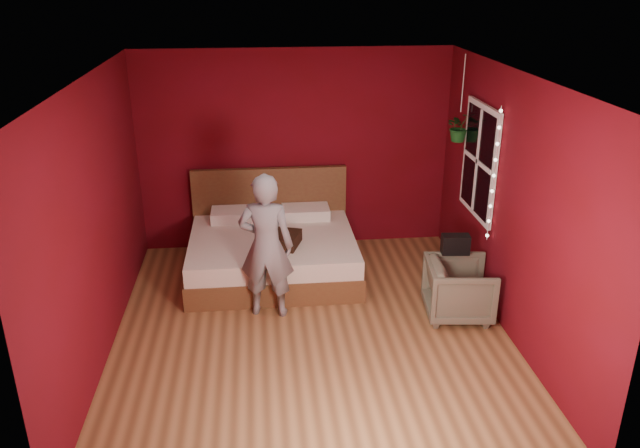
{
  "coord_description": "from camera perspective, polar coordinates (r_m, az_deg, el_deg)",
  "views": [
    {
      "loc": [
        -0.49,
        -5.55,
        3.48
      ],
      "look_at": [
        0.13,
        0.4,
        1.03
      ],
      "focal_mm": 35.0,
      "sensor_mm": 36.0,
      "label": 1
    }
  ],
  "objects": [
    {
      "name": "room_walls",
      "position": [
        5.86,
        -0.9,
        4.39
      ],
      "size": [
        4.04,
        4.54,
        2.62
      ],
      "color": "#610A16",
      "rests_on": "ground"
    },
    {
      "name": "person",
      "position": [
        6.54,
        -4.94,
        -2.03
      ],
      "size": [
        0.64,
        0.48,
        1.59
      ],
      "primitive_type": "imported",
      "rotation": [
        0.0,
        0.0,
        2.95
      ],
      "color": "gray",
      "rests_on": "ground"
    },
    {
      "name": "window",
      "position": [
        7.18,
        14.33,
        5.59
      ],
      "size": [
        0.05,
        0.97,
        1.27
      ],
      "color": "white",
      "rests_on": "room_walls"
    },
    {
      "name": "hanging_plant",
      "position": [
        7.55,
        12.63,
        8.68
      ],
      "size": [
        0.36,
        0.32,
        1.0
      ],
      "color": "silver",
      "rests_on": "room_walls"
    },
    {
      "name": "fairy_lights",
      "position": [
        6.7,
        15.61,
        4.28
      ],
      "size": [
        0.04,
        0.04,
        1.45
      ],
      "color": "silver",
      "rests_on": "room_walls"
    },
    {
      "name": "throw_pillow",
      "position": [
        7.24,
        -3.59,
        -1.41
      ],
      "size": [
        0.52,
        0.52,
        0.14
      ],
      "primitive_type": "cube",
      "rotation": [
        0.0,
        0.0,
        -0.33
      ],
      "color": "black",
      "rests_on": "bed"
    },
    {
      "name": "handbag",
      "position": [
        6.86,
        12.28,
        -1.82
      ],
      "size": [
        0.31,
        0.17,
        0.21
      ],
      "primitive_type": "cube",
      "rotation": [
        0.0,
        0.0,
        -0.09
      ],
      "color": "black",
      "rests_on": "armchair"
    },
    {
      "name": "armchair",
      "position": [
        6.84,
        12.6,
        -5.85
      ],
      "size": [
        0.76,
        0.74,
        0.63
      ],
      "primitive_type": "imported",
      "rotation": [
        0.0,
        0.0,
        1.46
      ],
      "color": "#6C6B55",
      "rests_on": "ground"
    },
    {
      "name": "bed",
      "position": [
        7.69,
        -4.37,
        -2.3
      ],
      "size": [
        2.01,
        1.71,
        1.1
      ],
      "color": "brown",
      "rests_on": "ground"
    },
    {
      "name": "floor",
      "position": [
        6.57,
        -0.81,
        -9.68
      ],
      "size": [
        4.5,
        4.5,
        0.0
      ],
      "primitive_type": "plane",
      "color": "#9C693E",
      "rests_on": "ground"
    }
  ]
}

